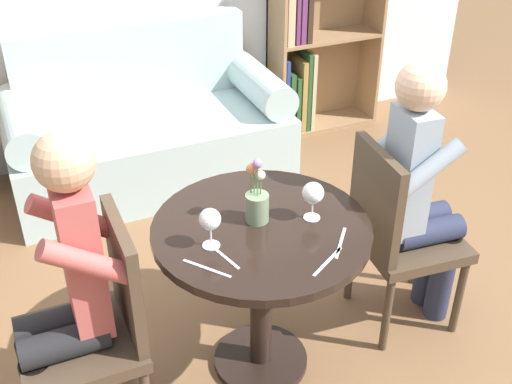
% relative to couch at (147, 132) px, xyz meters
% --- Properties ---
extents(ground_plane, '(16.00, 16.00, 0.00)m').
position_rel_couch_xyz_m(ground_plane, '(0.00, -1.71, -0.31)').
color(ground_plane, brown).
extents(round_table, '(0.83, 0.83, 0.72)m').
position_rel_couch_xyz_m(round_table, '(0.00, -1.71, 0.24)').
color(round_table, black).
rests_on(round_table, ground_plane).
extents(couch, '(1.66, 0.80, 0.92)m').
position_rel_couch_xyz_m(couch, '(0.00, 0.00, 0.00)').
color(couch, '#A8C1C1').
rests_on(couch, ground_plane).
extents(bookshelf_right, '(0.77, 0.28, 1.32)m').
position_rel_couch_xyz_m(bookshelf_right, '(1.26, 0.27, 0.30)').
color(bookshelf_right, '#93704C').
rests_on(bookshelf_right, ground_plane).
extents(chair_left, '(0.42, 0.42, 0.90)m').
position_rel_couch_xyz_m(chair_left, '(-0.65, -1.74, 0.18)').
color(chair_left, '#473828').
rests_on(chair_left, ground_plane).
extents(chair_right, '(0.46, 0.46, 0.90)m').
position_rel_couch_xyz_m(chair_right, '(0.65, -1.69, 0.18)').
color(chair_right, '#473828').
rests_on(chair_right, ground_plane).
extents(person_left, '(0.42, 0.34, 1.26)m').
position_rel_couch_xyz_m(person_left, '(-0.74, -1.74, 0.35)').
color(person_left, black).
rests_on(person_left, ground_plane).
extents(person_right, '(0.44, 0.36, 1.25)m').
position_rel_couch_xyz_m(person_right, '(0.74, -1.70, 0.35)').
color(person_right, '#282D47').
rests_on(person_right, ground_plane).
extents(wine_glass_left, '(0.08, 0.08, 0.15)m').
position_rel_couch_xyz_m(wine_glass_left, '(-0.21, -1.75, 0.52)').
color(wine_glass_left, white).
rests_on(wine_glass_left, round_table).
extents(wine_glass_right, '(0.08, 0.08, 0.15)m').
position_rel_couch_xyz_m(wine_glass_right, '(0.20, -1.74, 0.51)').
color(wine_glass_right, white).
rests_on(wine_glass_right, round_table).
extents(flower_vase, '(0.09, 0.09, 0.26)m').
position_rel_couch_xyz_m(flower_vase, '(-0.00, -1.67, 0.49)').
color(flower_vase, gray).
rests_on(flower_vase, round_table).
extents(knife_left_setting, '(0.13, 0.15, 0.00)m').
position_rel_couch_xyz_m(knife_left_setting, '(0.22, -1.93, 0.41)').
color(knife_left_setting, silver).
rests_on(knife_left_setting, round_table).
extents(fork_left_setting, '(0.06, 0.19, 0.00)m').
position_rel_couch_xyz_m(fork_left_setting, '(-0.20, -1.82, 0.41)').
color(fork_left_setting, silver).
rests_on(fork_left_setting, round_table).
extents(knife_right_setting, '(0.12, 0.16, 0.00)m').
position_rel_couch_xyz_m(knife_right_setting, '(-0.27, -1.87, 0.41)').
color(knife_right_setting, silver).
rests_on(knife_right_setting, round_table).
extents(fork_right_setting, '(0.17, 0.11, 0.00)m').
position_rel_couch_xyz_m(fork_right_setting, '(0.12, -2.00, 0.41)').
color(fork_right_setting, silver).
rests_on(fork_right_setting, round_table).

